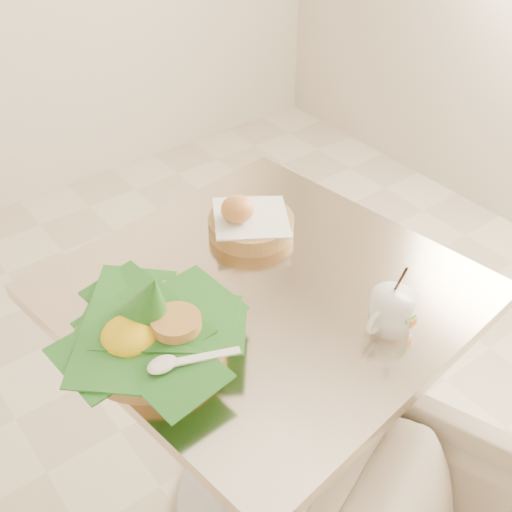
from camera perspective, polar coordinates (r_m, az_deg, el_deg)
cafe_table at (r=1.37m, az=0.67°, el=-9.67°), size 0.78×0.78×0.75m
rice_basket at (r=1.09m, az=-9.40°, el=-6.44°), size 0.31×0.31×0.16m
bread_basket at (r=1.34m, az=-0.64°, el=3.06°), size 0.21×0.21×0.09m
coffee_mug at (r=1.14m, az=11.91°, el=-4.74°), size 0.11×0.08×0.13m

